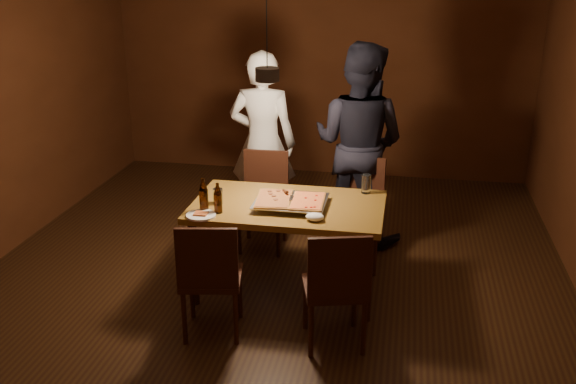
% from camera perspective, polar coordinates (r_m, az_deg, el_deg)
% --- Properties ---
extents(room_shell, '(6.00, 6.00, 6.00)m').
position_cam_1_polar(room_shell, '(4.92, -1.81, 6.38)').
color(room_shell, '#34200E').
rests_on(room_shell, ground).
extents(dining_table, '(1.50, 0.90, 0.75)m').
position_cam_1_polar(dining_table, '(5.06, 0.00, -1.84)').
color(dining_table, olive).
rests_on(dining_table, floor).
extents(chair_far_left, '(0.43, 0.43, 0.49)m').
position_cam_1_polar(chair_far_left, '(5.94, -2.14, 0.13)').
color(chair_far_left, '#38190F').
rests_on(chair_far_left, floor).
extents(chair_far_right, '(0.51, 0.51, 0.49)m').
position_cam_1_polar(chair_far_right, '(5.81, 6.26, -0.44)').
color(chair_far_right, '#38190F').
rests_on(chair_far_right, floor).
extents(chair_near_left, '(0.49, 0.49, 0.49)m').
position_cam_1_polar(chair_near_left, '(4.51, -6.98, -6.87)').
color(chair_near_left, '#38190F').
rests_on(chair_near_left, floor).
extents(chair_near_right, '(0.52, 0.52, 0.49)m').
position_cam_1_polar(chair_near_right, '(4.36, 4.34, -7.76)').
color(chair_near_right, '#38190F').
rests_on(chair_near_right, floor).
extents(pizza_tray, '(0.56, 0.46, 0.05)m').
position_cam_1_polar(pizza_tray, '(4.98, 0.24, -1.00)').
color(pizza_tray, silver).
rests_on(pizza_tray, dining_table).
extents(pizza_meat, '(0.30, 0.44, 0.02)m').
position_cam_1_polar(pizza_meat, '(4.99, -1.28, -0.58)').
color(pizza_meat, maroon).
rests_on(pizza_meat, pizza_tray).
extents(pizza_cheese, '(0.26, 0.40, 0.02)m').
position_cam_1_polar(pizza_cheese, '(4.94, 1.76, -0.79)').
color(pizza_cheese, gold).
rests_on(pizza_cheese, pizza_tray).
extents(spatula, '(0.19, 0.26, 0.04)m').
position_cam_1_polar(spatula, '(4.98, 0.13, -0.54)').
color(spatula, silver).
rests_on(spatula, pizza_tray).
extents(beer_bottle_a, '(0.07, 0.07, 0.26)m').
position_cam_1_polar(beer_bottle_a, '(4.90, -7.51, -0.24)').
color(beer_bottle_a, black).
rests_on(beer_bottle_a, dining_table).
extents(beer_bottle_b, '(0.06, 0.06, 0.24)m').
position_cam_1_polar(beer_bottle_b, '(4.85, -6.25, -0.54)').
color(beer_bottle_b, black).
rests_on(beer_bottle_b, dining_table).
extents(water_glass_left, '(0.08, 0.08, 0.12)m').
position_cam_1_polar(water_glass_left, '(5.05, -6.25, -0.36)').
color(water_glass_left, silver).
rests_on(water_glass_left, dining_table).
extents(water_glass_right, '(0.08, 0.08, 0.16)m').
position_cam_1_polar(water_glass_right, '(5.28, 6.96, 0.72)').
color(water_glass_right, silver).
rests_on(water_glass_right, dining_table).
extents(plate_slice, '(0.22, 0.22, 0.03)m').
position_cam_1_polar(plate_slice, '(4.84, -7.75, -2.05)').
color(plate_slice, white).
rests_on(plate_slice, dining_table).
extents(napkin, '(0.14, 0.10, 0.06)m').
position_cam_1_polar(napkin, '(4.72, 2.40, -2.23)').
color(napkin, white).
rests_on(napkin, dining_table).
extents(diner_white, '(0.65, 0.43, 1.77)m').
position_cam_1_polar(diner_white, '(6.19, -2.26, 4.36)').
color(diner_white, silver).
rests_on(diner_white, floor).
extents(diner_dark, '(1.10, 0.97, 1.88)m').
position_cam_1_polar(diner_dark, '(6.01, 6.31, 4.29)').
color(diner_dark, black).
rests_on(diner_dark, floor).
extents(pendant_lamp, '(0.18, 0.18, 1.10)m').
position_cam_1_polar(pendant_lamp, '(4.85, -1.86, 10.52)').
color(pendant_lamp, black).
rests_on(pendant_lamp, ceiling).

